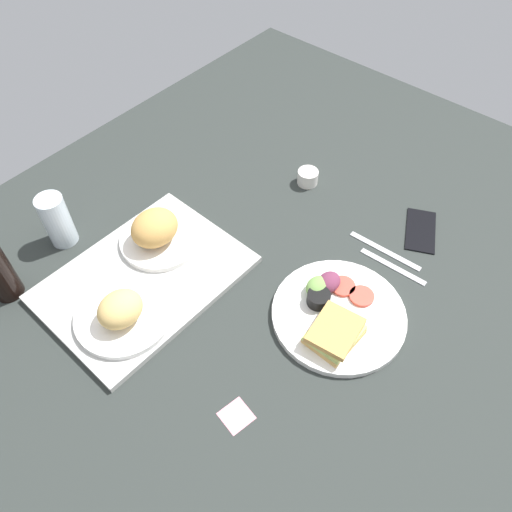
% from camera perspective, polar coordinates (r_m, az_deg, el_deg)
% --- Properties ---
extents(ground_plane, '(1.90, 1.50, 0.03)m').
position_cam_1_polar(ground_plane, '(1.18, 0.48, -2.99)').
color(ground_plane, '#282D2B').
extents(serving_tray, '(0.46, 0.34, 0.02)m').
position_cam_1_polar(serving_tray, '(1.19, -12.62, -2.52)').
color(serving_tray, '#B2B2AD').
rests_on(serving_tray, ground_plane).
extents(bread_plate_near, '(0.21, 0.21, 0.08)m').
position_cam_1_polar(bread_plate_near, '(1.10, -15.05, -6.20)').
color(bread_plate_near, white).
rests_on(bread_plate_near, serving_tray).
extents(bread_plate_far, '(0.20, 0.20, 0.09)m').
position_cam_1_polar(bread_plate_far, '(1.21, -11.27, 2.72)').
color(bread_plate_far, white).
rests_on(bread_plate_far, serving_tray).
extents(plate_with_salad, '(0.30, 0.30, 0.05)m').
position_cam_1_polar(plate_with_salad, '(1.11, 9.11, -6.50)').
color(plate_with_salad, white).
rests_on(plate_with_salad, ground_plane).
extents(drinking_glass, '(0.07, 0.07, 0.14)m').
position_cam_1_polar(drinking_glass, '(1.29, -21.79, 3.81)').
color(drinking_glass, silver).
rests_on(drinking_glass, ground_plane).
extents(espresso_cup, '(0.06, 0.06, 0.04)m').
position_cam_1_polar(espresso_cup, '(1.39, 5.93, 8.96)').
color(espresso_cup, silver).
rests_on(espresso_cup, ground_plane).
extents(fork, '(0.02, 0.17, 0.01)m').
position_cam_1_polar(fork, '(1.23, 15.38, -1.14)').
color(fork, '#B7B7BC').
rests_on(fork, ground_plane).
extents(knife, '(0.02, 0.19, 0.01)m').
position_cam_1_polar(knife, '(1.26, 14.53, 0.60)').
color(knife, '#B7B7BC').
rests_on(knife, ground_plane).
extents(cell_phone, '(0.16, 0.13, 0.01)m').
position_cam_1_polar(cell_phone, '(1.33, 18.33, 2.85)').
color(cell_phone, black).
rests_on(cell_phone, ground_plane).
extents(sticky_note, '(0.07, 0.07, 0.00)m').
position_cam_1_polar(sticky_note, '(1.01, -2.26, -17.78)').
color(sticky_note, pink).
rests_on(sticky_note, ground_plane).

